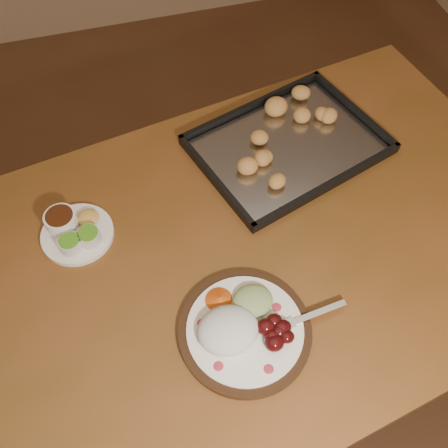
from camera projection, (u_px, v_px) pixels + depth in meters
name	position (u px, v px, depth m)	size (l,w,h in m)	color
ground	(163.00, 372.00, 1.72)	(4.00, 4.00, 0.00)	brown
dining_table	(237.00, 271.00, 1.20)	(1.63, 1.15, 0.75)	brown
dinner_plate	(243.00, 327.00, 1.00)	(0.35, 0.27, 0.06)	black
condiment_saucer	(74.00, 231.00, 1.12)	(0.16, 0.16, 0.06)	white
baking_tray	(288.00, 144.00, 1.28)	(0.54, 0.46, 0.05)	black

